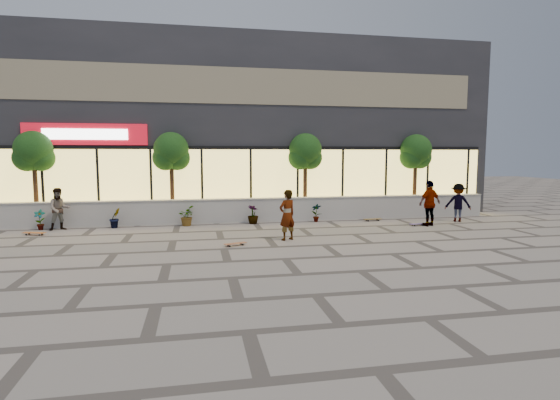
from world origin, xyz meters
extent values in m
plane|color=gray|center=(0.00, 0.00, 0.00)|extent=(80.00, 80.00, 0.00)
cube|color=#B9B6B0|center=(0.00, 7.00, 0.50)|extent=(22.00, 0.35, 1.00)
cube|color=#B2AFA8|center=(0.00, 7.00, 1.02)|extent=(22.00, 0.42, 0.04)
cube|color=#26272C|center=(0.00, 12.50, 4.25)|extent=(24.00, 9.00, 8.50)
cube|color=#F1D260|center=(0.00, 7.98, 1.70)|extent=(23.04, 0.05, 3.00)
cube|color=black|center=(0.00, 7.95, 3.25)|extent=(23.04, 0.08, 0.15)
cube|color=red|center=(-7.00, 7.93, 3.80)|extent=(5.00, 0.10, 0.90)
cube|color=white|center=(-7.00, 7.86, 3.80)|extent=(3.40, 0.06, 0.45)
cube|color=brown|center=(0.00, 7.98, 6.00)|extent=(21.60, 0.05, 1.60)
imported|color=#163310|center=(-8.50, 6.45, 0.41)|extent=(0.43, 0.29, 0.81)
imported|color=#163310|center=(-5.70, 6.45, 0.41)|extent=(0.57, 0.57, 0.81)
imported|color=#163310|center=(-2.90, 6.45, 0.41)|extent=(0.68, 0.77, 0.81)
imported|color=#163310|center=(-0.10, 6.45, 0.41)|extent=(0.64, 0.64, 0.81)
imported|color=#163310|center=(2.70, 6.45, 0.41)|extent=(0.46, 0.35, 0.81)
cylinder|color=#3E2816|center=(-9.00, 7.70, 1.62)|extent=(0.18, 0.18, 3.24)
sphere|color=#163310|center=(-9.00, 7.70, 3.17)|extent=(1.50, 1.50, 1.50)
sphere|color=#163310|center=(-9.25, 7.65, 2.81)|extent=(1.10, 1.10, 1.10)
sphere|color=#163310|center=(-8.75, 7.75, 2.81)|extent=(1.10, 1.10, 1.10)
cylinder|color=#3E2816|center=(-3.50, 7.70, 1.62)|extent=(0.18, 0.18, 3.24)
sphere|color=#163310|center=(-3.50, 7.70, 3.17)|extent=(1.50, 1.50, 1.50)
sphere|color=#163310|center=(-3.75, 7.65, 2.81)|extent=(1.10, 1.10, 1.10)
sphere|color=#163310|center=(-3.25, 7.75, 2.81)|extent=(1.10, 1.10, 1.10)
cylinder|color=#3E2816|center=(2.50, 7.70, 1.62)|extent=(0.18, 0.18, 3.24)
sphere|color=#163310|center=(2.50, 7.70, 3.17)|extent=(1.50, 1.50, 1.50)
sphere|color=#163310|center=(2.25, 7.65, 2.81)|extent=(1.10, 1.10, 1.10)
sphere|color=#163310|center=(2.75, 7.75, 2.81)|extent=(1.10, 1.10, 1.10)
cylinder|color=#3E2816|center=(8.00, 7.70, 1.62)|extent=(0.18, 0.18, 3.24)
sphere|color=#163310|center=(8.00, 7.70, 3.17)|extent=(1.50, 1.50, 1.50)
sphere|color=#163310|center=(7.75, 7.65, 2.81)|extent=(1.10, 1.10, 1.10)
sphere|color=#163310|center=(8.25, 7.75, 2.81)|extent=(1.10, 1.10, 1.10)
imported|color=white|center=(0.61, 2.68, 0.88)|extent=(0.76, 0.66, 1.75)
imported|color=tan|center=(-7.72, 6.30, 0.83)|extent=(0.98, 0.89, 1.66)
imported|color=silver|center=(7.00, 4.52, 0.94)|extent=(1.19, 0.77, 1.89)
imported|color=maroon|center=(8.84, 5.35, 0.84)|extent=(1.25, 1.05, 1.68)
cube|color=brown|center=(-1.24, 2.05, 0.08)|extent=(0.78, 0.45, 0.02)
cylinder|color=black|center=(-1.04, 2.19, 0.03)|extent=(0.06, 0.05, 0.05)
cylinder|color=black|center=(-1.00, 2.06, 0.03)|extent=(0.06, 0.05, 0.05)
cylinder|color=black|center=(-1.48, 2.03, 0.03)|extent=(0.06, 0.05, 0.05)
cylinder|color=black|center=(-1.43, 1.90, 0.03)|extent=(0.06, 0.05, 0.05)
cube|color=#B05821|center=(-8.34, 5.31, 0.09)|extent=(0.87, 0.46, 0.02)
cylinder|color=black|center=(-8.07, 5.30, 0.03)|extent=(0.07, 0.05, 0.06)
cylinder|color=black|center=(-8.12, 5.16, 0.03)|extent=(0.07, 0.05, 0.06)
cylinder|color=black|center=(-8.56, 5.46, 0.03)|extent=(0.07, 0.05, 0.06)
cylinder|color=black|center=(-8.61, 5.32, 0.03)|extent=(0.07, 0.05, 0.06)
cube|color=brown|center=(5.23, 6.20, 0.09)|extent=(0.86, 0.30, 0.02)
cylinder|color=black|center=(5.48, 6.30, 0.03)|extent=(0.06, 0.04, 0.06)
cylinder|color=black|center=(5.49, 6.15, 0.03)|extent=(0.06, 0.04, 0.06)
cylinder|color=black|center=(4.96, 6.25, 0.03)|extent=(0.06, 0.04, 0.06)
cylinder|color=black|center=(4.98, 6.10, 0.03)|extent=(0.06, 0.04, 0.06)
cube|color=#654F90|center=(6.58, 4.63, 0.08)|extent=(0.79, 0.33, 0.02)
cylinder|color=black|center=(6.80, 4.74, 0.03)|extent=(0.06, 0.04, 0.06)
cylinder|color=black|center=(6.82, 4.61, 0.03)|extent=(0.06, 0.04, 0.06)
cylinder|color=black|center=(6.33, 4.66, 0.03)|extent=(0.06, 0.04, 0.06)
cylinder|color=black|center=(6.36, 4.52, 0.03)|extent=(0.06, 0.04, 0.06)
camera|label=1|loc=(-2.43, -11.89, 2.96)|focal=28.00mm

